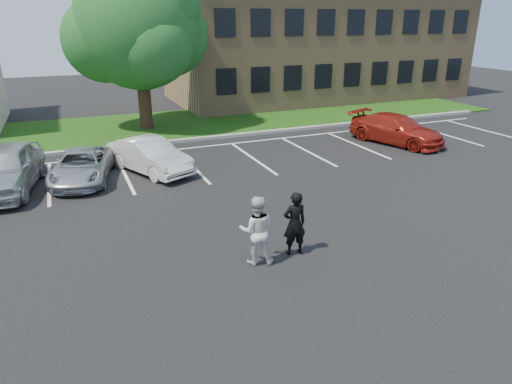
{
  "coord_description": "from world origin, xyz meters",
  "views": [
    {
      "loc": [
        -4.73,
        -10.13,
        5.88
      ],
      "look_at": [
        0.0,
        1.0,
        1.25
      ],
      "focal_mm": 32.0,
      "sensor_mm": 36.0,
      "label": 1
    }
  ],
  "objects_px": {
    "tree": "(140,29)",
    "car_red_compact": "(396,129)",
    "man_white_shirt": "(257,230)",
    "car_silver_west": "(5,169)",
    "man_black_suit": "(295,224)",
    "car_white_sedan": "(150,156)",
    "office_building": "(317,42)",
    "car_silver_minivan": "(82,166)"
  },
  "relations": [
    {
      "from": "office_building",
      "to": "car_silver_west",
      "type": "height_order",
      "value": "office_building"
    },
    {
      "from": "car_silver_west",
      "to": "car_silver_minivan",
      "type": "distance_m",
      "value": 2.58
    },
    {
      "from": "car_silver_west",
      "to": "car_red_compact",
      "type": "bearing_deg",
      "value": 10.0
    },
    {
      "from": "car_silver_west",
      "to": "car_white_sedan",
      "type": "height_order",
      "value": "car_silver_west"
    },
    {
      "from": "man_white_shirt",
      "to": "car_red_compact",
      "type": "distance_m",
      "value": 13.83
    },
    {
      "from": "tree",
      "to": "car_silver_west",
      "type": "relative_size",
      "value": 1.79
    },
    {
      "from": "office_building",
      "to": "man_black_suit",
      "type": "xyz_separation_m",
      "value": [
        -13.59,
        -22.59,
        -3.29
      ]
    },
    {
      "from": "man_black_suit",
      "to": "car_red_compact",
      "type": "xyz_separation_m",
      "value": [
        9.98,
        8.22,
        -0.17
      ]
    },
    {
      "from": "man_black_suit",
      "to": "car_silver_minivan",
      "type": "bearing_deg",
      "value": -56.56
    },
    {
      "from": "tree",
      "to": "man_black_suit",
      "type": "relative_size",
      "value": 5.05
    },
    {
      "from": "car_white_sedan",
      "to": "car_red_compact",
      "type": "relative_size",
      "value": 0.86
    },
    {
      "from": "tree",
      "to": "car_red_compact",
      "type": "xyz_separation_m",
      "value": [
        10.8,
        -8.12,
        -4.65
      ]
    },
    {
      "from": "car_white_sedan",
      "to": "office_building",
      "type": "bearing_deg",
      "value": 17.91
    },
    {
      "from": "man_white_shirt",
      "to": "car_red_compact",
      "type": "xyz_separation_m",
      "value": [
        11.08,
        8.28,
        -0.21
      ]
    },
    {
      "from": "car_silver_west",
      "to": "car_red_compact",
      "type": "height_order",
      "value": "car_silver_west"
    },
    {
      "from": "office_building",
      "to": "car_red_compact",
      "type": "height_order",
      "value": "office_building"
    },
    {
      "from": "man_white_shirt",
      "to": "car_red_compact",
      "type": "height_order",
      "value": "man_white_shirt"
    },
    {
      "from": "office_building",
      "to": "car_white_sedan",
      "type": "bearing_deg",
      "value": -137.98
    },
    {
      "from": "car_red_compact",
      "to": "car_silver_minivan",
      "type": "bearing_deg",
      "value": 160.39
    },
    {
      "from": "tree",
      "to": "man_black_suit",
      "type": "bearing_deg",
      "value": -87.14
    },
    {
      "from": "man_black_suit",
      "to": "car_white_sedan",
      "type": "bearing_deg",
      "value": -71.73
    },
    {
      "from": "man_black_suit",
      "to": "man_white_shirt",
      "type": "bearing_deg",
      "value": 6.77
    },
    {
      "from": "tree",
      "to": "car_silver_minivan",
      "type": "height_order",
      "value": "tree"
    },
    {
      "from": "man_black_suit",
      "to": "car_white_sedan",
      "type": "distance_m",
      "value": 8.67
    },
    {
      "from": "tree",
      "to": "car_red_compact",
      "type": "height_order",
      "value": "tree"
    },
    {
      "from": "tree",
      "to": "car_silver_west",
      "type": "xyz_separation_m",
      "value": [
        -6.52,
        -8.06,
        -4.51
      ]
    },
    {
      "from": "office_building",
      "to": "car_silver_west",
      "type": "relative_size",
      "value": 4.57
    },
    {
      "from": "car_silver_minivan",
      "to": "car_white_sedan",
      "type": "bearing_deg",
      "value": 14.25
    },
    {
      "from": "office_building",
      "to": "tree",
      "type": "bearing_deg",
      "value": -156.5
    },
    {
      "from": "tree",
      "to": "man_white_shirt",
      "type": "distance_m",
      "value": 16.99
    },
    {
      "from": "car_silver_minivan",
      "to": "car_red_compact",
      "type": "height_order",
      "value": "car_red_compact"
    },
    {
      "from": "car_silver_west",
      "to": "car_red_compact",
      "type": "relative_size",
      "value": 1.01
    },
    {
      "from": "car_red_compact",
      "to": "man_white_shirt",
      "type": "bearing_deg",
      "value": -162.29
    },
    {
      "from": "car_red_compact",
      "to": "man_black_suit",
      "type": "bearing_deg",
      "value": -159.57
    },
    {
      "from": "office_building",
      "to": "man_white_shirt",
      "type": "bearing_deg",
      "value": -122.96
    },
    {
      "from": "tree",
      "to": "man_white_shirt",
      "type": "xyz_separation_m",
      "value": [
        -0.29,
        -16.39,
        -4.44
      ]
    },
    {
      "from": "tree",
      "to": "man_black_suit",
      "type": "xyz_separation_m",
      "value": [
        0.82,
        -16.33,
        -4.48
      ]
    },
    {
      "from": "office_building",
      "to": "car_silver_minivan",
      "type": "height_order",
      "value": "office_building"
    },
    {
      "from": "car_silver_west",
      "to": "car_red_compact",
      "type": "xyz_separation_m",
      "value": [
        17.32,
        -0.06,
        -0.13
      ]
    },
    {
      "from": "car_silver_minivan",
      "to": "man_white_shirt",
      "type": "bearing_deg",
      "value": -52.78
    },
    {
      "from": "car_red_compact",
      "to": "tree",
      "type": "bearing_deg",
      "value": 124.03
    },
    {
      "from": "office_building",
      "to": "tree",
      "type": "xyz_separation_m",
      "value": [
        -14.4,
        -6.26,
        1.19
      ]
    }
  ]
}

